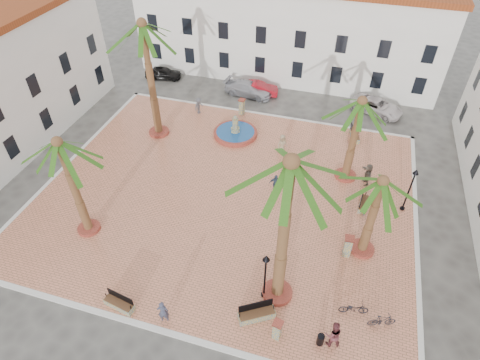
% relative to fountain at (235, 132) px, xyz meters
% --- Properties ---
extents(ground, '(120.00, 120.00, 0.00)m').
position_rel_fountain_xyz_m(ground, '(1.53, -7.07, -0.41)').
color(ground, '#56544F').
rests_on(ground, ground).
extents(plaza, '(26.00, 22.00, 0.15)m').
position_rel_fountain_xyz_m(plaza, '(1.53, -7.07, -0.33)').
color(plaza, '#DE835F').
rests_on(plaza, ground).
extents(kerb_n, '(26.30, 0.30, 0.16)m').
position_rel_fountain_xyz_m(kerb_n, '(1.53, 3.93, -0.33)').
color(kerb_n, silver).
rests_on(kerb_n, ground).
extents(kerb_s, '(26.30, 0.30, 0.16)m').
position_rel_fountain_xyz_m(kerb_s, '(1.53, -18.07, -0.33)').
color(kerb_s, silver).
rests_on(kerb_s, ground).
extents(kerb_e, '(0.30, 22.30, 0.16)m').
position_rel_fountain_xyz_m(kerb_e, '(14.53, -7.07, -0.33)').
color(kerb_e, silver).
rests_on(kerb_e, ground).
extents(kerb_w, '(0.30, 22.30, 0.16)m').
position_rel_fountain_xyz_m(kerb_w, '(-11.47, -7.07, -0.33)').
color(kerb_w, silver).
rests_on(kerb_w, ground).
extents(building_north, '(30.40, 7.40, 9.50)m').
position_rel_fountain_xyz_m(building_north, '(1.53, 12.93, 4.36)').
color(building_north, white).
rests_on(building_north, ground).
extents(fountain, '(3.70, 3.70, 1.91)m').
position_rel_fountain_xyz_m(fountain, '(0.00, 0.00, 0.00)').
color(fountain, '#AA4031').
rests_on(fountain, plaza).
extents(palm_nw, '(5.52, 5.52, 9.77)m').
position_rel_fountain_xyz_m(palm_nw, '(-6.37, -1.61, 8.15)').
color(palm_nw, '#AA4031').
rests_on(palm_nw, plaza).
extents(palm_sw, '(4.68, 4.68, 7.36)m').
position_rel_fountain_xyz_m(palm_sw, '(-6.00, -12.99, 5.99)').
color(palm_sw, '#AA4031').
rests_on(palm_sw, plaza).
extents(palm_s, '(5.52, 5.52, 9.93)m').
position_rel_fountain_xyz_m(palm_s, '(6.84, -14.18, 8.30)').
color(palm_s, '#AA4031').
rests_on(palm_s, plaza).
extents(palm_e, '(4.85, 4.85, 6.06)m').
position_rel_fountain_xyz_m(palm_e, '(11.21, -9.62, 4.71)').
color(palm_e, '#AA4031').
rests_on(palm_e, plaza).
extents(palm_ne, '(5.05, 5.05, 6.80)m').
position_rel_fountain_xyz_m(palm_ne, '(9.53, -2.81, 5.39)').
color(palm_ne, '#AA4031').
rests_on(palm_ne, plaza).
extents(bench_s, '(1.85, 0.84, 0.94)m').
position_rel_fountain_xyz_m(bench_s, '(-1.24, -17.45, 0.01)').
color(bench_s, gray).
rests_on(bench_s, plaza).
extents(bench_se, '(2.02, 1.56, 1.05)m').
position_rel_fountain_xyz_m(bench_se, '(6.10, -15.92, 0.04)').
color(bench_se, gray).
rests_on(bench_se, plaza).
extents(bench_e, '(0.67, 1.71, 0.88)m').
position_rel_fountain_xyz_m(bench_e, '(11.00, -5.70, -0.01)').
color(bench_e, gray).
rests_on(bench_e, plaza).
extents(bench_ne, '(0.99, 1.93, 0.98)m').
position_rel_fountain_xyz_m(bench_ne, '(9.75, 2.46, 0.02)').
color(bench_ne, gray).
rests_on(bench_ne, plaza).
extents(lamppost_s, '(0.39, 0.39, 3.57)m').
position_rel_fountain_xyz_m(lamppost_s, '(6.15, -14.50, 2.16)').
color(lamppost_s, black).
rests_on(lamppost_s, plaza).
extents(lamppost_e, '(0.39, 0.39, 3.57)m').
position_rel_fountain_xyz_m(lamppost_e, '(13.64, -5.18, 2.16)').
color(lamppost_e, black).
rests_on(lamppost_e, plaza).
extents(bollard_se, '(0.57, 0.57, 1.38)m').
position_rel_fountain_xyz_m(bollard_se, '(7.38, -16.69, 0.46)').
color(bollard_se, gray).
rests_on(bollard_se, plaza).
extents(bollard_n, '(0.61, 0.61, 1.51)m').
position_rel_fountain_xyz_m(bollard_n, '(-0.42, 3.33, 0.52)').
color(bollard_n, gray).
rests_on(bollard_n, plaza).
extents(bollard_e, '(0.60, 0.60, 1.56)m').
position_rel_fountain_xyz_m(bollard_e, '(10.28, -10.27, 0.55)').
color(bollard_e, gray).
rests_on(bollard_e, plaza).
extents(litter_bin, '(0.37, 0.37, 0.72)m').
position_rel_fountain_xyz_m(litter_bin, '(9.56, -16.39, 0.10)').
color(litter_bin, black).
rests_on(litter_bin, plaza).
extents(cyclist_a, '(0.68, 0.56, 1.61)m').
position_rel_fountain_xyz_m(cyclist_a, '(1.45, -17.47, 0.55)').
color(cyclist_a, '#3A3D52').
rests_on(cyclist_a, plaza).
extents(bicycle_a, '(1.69, 0.91, 0.84)m').
position_rel_fountain_xyz_m(bicycle_a, '(11.02, -14.16, 0.16)').
color(bicycle_a, black).
rests_on(bicycle_a, plaza).
extents(cyclist_b, '(1.04, 0.91, 1.82)m').
position_rel_fountain_xyz_m(cyclist_b, '(10.09, -16.22, 0.65)').
color(cyclist_b, brown).
rests_on(cyclist_b, plaza).
extents(bicycle_b, '(1.57, 0.91, 0.91)m').
position_rel_fountain_xyz_m(bicycle_b, '(12.49, -14.49, 0.20)').
color(bicycle_b, black).
rests_on(bicycle_b, plaza).
extents(pedestrian_fountain_a, '(0.97, 0.93, 1.67)m').
position_rel_fountain_xyz_m(pedestrian_fountain_a, '(4.30, -1.29, 0.58)').
color(pedestrian_fountain_a, '#988463').
rests_on(pedestrian_fountain_a, plaza).
extents(pedestrian_fountain_b, '(0.97, 0.55, 1.56)m').
position_rel_fountain_xyz_m(pedestrian_fountain_b, '(4.83, -5.99, 0.52)').
color(pedestrian_fountain_b, '#2E3E52').
rests_on(pedestrian_fountain_b, plaza).
extents(pedestrian_north, '(0.86, 1.13, 1.55)m').
position_rel_fountain_xyz_m(pedestrian_north, '(-4.22, 2.40, 0.52)').
color(pedestrian_north, '#4E4E53').
rests_on(pedestrian_north, plaza).
extents(pedestrian_east, '(0.96, 1.70, 1.75)m').
position_rel_fountain_xyz_m(pedestrian_east, '(11.04, -3.18, 0.61)').
color(pedestrian_east, '#6A6054').
rests_on(pedestrian_east, plaza).
extents(car_black, '(3.93, 2.24, 1.26)m').
position_rel_fountain_xyz_m(car_black, '(-10.35, 7.91, 0.22)').
color(car_black, black).
rests_on(car_black, ground).
extents(car_red, '(4.05, 1.88, 1.29)m').
position_rel_fountain_xyz_m(car_red, '(0.03, 7.50, 0.23)').
color(car_red, '#AB111C').
rests_on(car_red, ground).
extents(car_silver, '(4.98, 2.52, 1.38)m').
position_rel_fountain_xyz_m(car_silver, '(-0.85, 7.10, 0.28)').
color(car_silver, '#B5B6BE').
rests_on(car_silver, ground).
extents(car_white, '(5.23, 3.88, 1.32)m').
position_rel_fountain_xyz_m(car_white, '(11.33, 7.39, 0.25)').
color(car_white, silver).
rests_on(car_white, ground).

